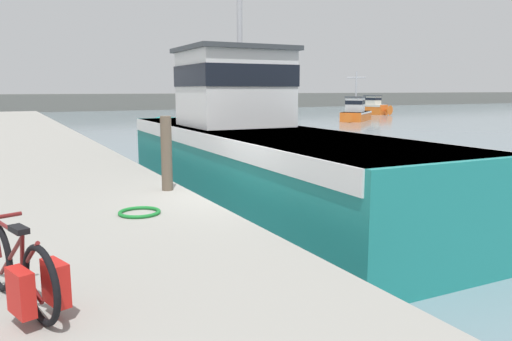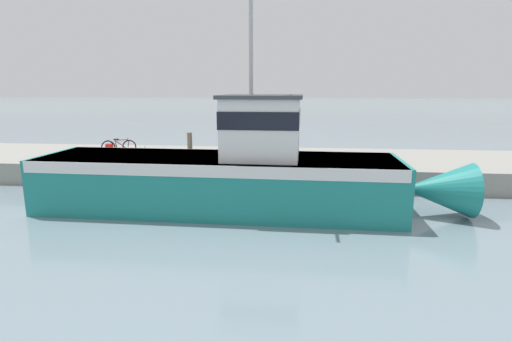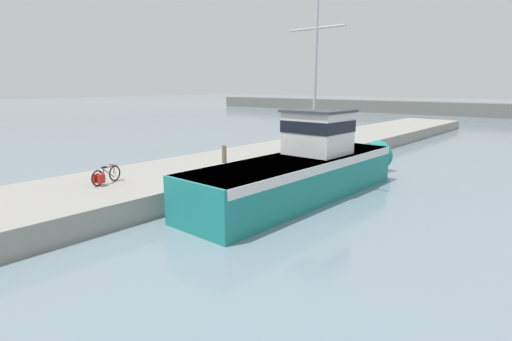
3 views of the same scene
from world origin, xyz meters
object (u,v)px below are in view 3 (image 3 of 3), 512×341
fishing_boat_main (307,167)px  water_bottle_on_curb (115,174)px  mooring_post (224,160)px  bicycle_touring (104,176)px

fishing_boat_main → water_bottle_on_curb: (-6.62, -5.85, -0.26)m
fishing_boat_main → water_bottle_on_curb: bearing=-137.6°
fishing_boat_main → mooring_post: (-2.93, -2.44, 0.31)m
mooring_post → water_bottle_on_curb: mooring_post is taller
bicycle_touring → water_bottle_on_curb: 1.52m
fishing_boat_main → water_bottle_on_curb: 8.84m
fishing_boat_main → bicycle_touring: (-5.61, -6.95, -0.05)m
bicycle_touring → water_bottle_on_curb: size_ratio=6.44×
fishing_boat_main → water_bottle_on_curb: fishing_boat_main is taller
mooring_post → water_bottle_on_curb: bearing=-137.3°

